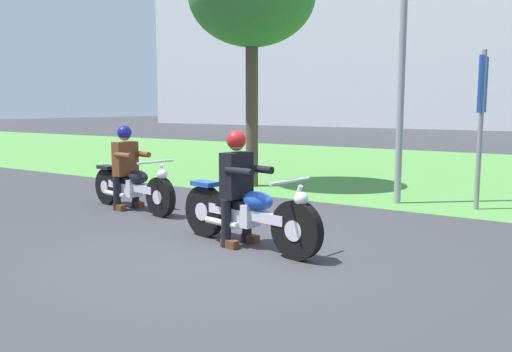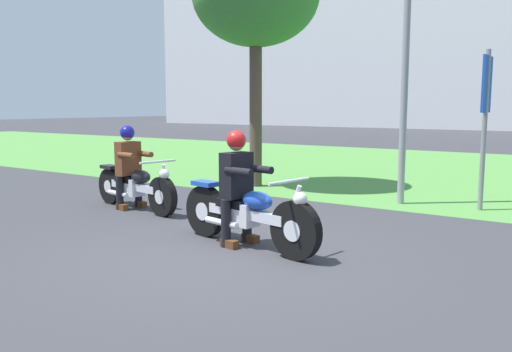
{
  "view_description": "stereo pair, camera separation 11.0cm",
  "coord_description": "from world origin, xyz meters",
  "views": [
    {
      "loc": [
        3.57,
        -4.8,
        1.71
      ],
      "look_at": [
        0.05,
        0.61,
        0.85
      ],
      "focal_mm": 37.19,
      "sensor_mm": 36.0,
      "label": 1
    },
    {
      "loc": [
        3.67,
        -4.74,
        1.71
      ],
      "look_at": [
        0.05,
        0.61,
        0.85
      ],
      "focal_mm": 37.19,
      "sensor_mm": 36.0,
      "label": 2
    }
  ],
  "objects": [
    {
      "name": "motorcycle_lead",
      "position": [
        0.05,
        0.41,
        0.4
      ],
      "size": [
        2.21,
        0.73,
        0.89
      ],
      "rotation": [
        0.0,
        0.0,
        -0.19
      ],
      "color": "black",
      "rests_on": "ground"
    },
    {
      "name": "rider_lead",
      "position": [
        -0.11,
        0.44,
        0.83
      ],
      "size": [
        0.61,
        0.53,
        1.42
      ],
      "rotation": [
        0.0,
        0.0,
        -0.19
      ],
      "color": "black",
      "rests_on": "ground"
    },
    {
      "name": "rider_follow",
      "position": [
        -2.99,
        1.33,
        0.81
      ],
      "size": [
        0.61,
        0.53,
        1.39
      ],
      "rotation": [
        0.0,
        0.0,
        -0.19
      ],
      "color": "black",
      "rests_on": "ground"
    },
    {
      "name": "ground",
      "position": [
        0.0,
        0.0,
        0.0
      ],
      "size": [
        120.0,
        120.0,
        0.0
      ],
      "primitive_type": "plane",
      "color": "#38383D"
    },
    {
      "name": "sign_banner",
      "position": [
        1.92,
        4.44,
        1.72
      ],
      "size": [
        0.08,
        0.6,
        2.6
      ],
      "color": "gray",
      "rests_on": "ground"
    },
    {
      "name": "motorcycle_follow",
      "position": [
        -2.83,
        1.29,
        0.38
      ],
      "size": [
        2.15,
        0.73,
        0.87
      ],
      "rotation": [
        0.0,
        0.0,
        -0.19
      ],
      "color": "black",
      "rests_on": "ground"
    },
    {
      "name": "stadium_facade",
      "position": [
        -4.61,
        38.68,
        6.42
      ],
      "size": [
        58.56,
        8.0,
        12.84
      ],
      "primitive_type": "cube",
      "color": "silver",
      "rests_on": "ground"
    },
    {
      "name": "grass_verge",
      "position": [
        0.0,
        9.61,
        0.0
      ],
      "size": [
        60.0,
        12.0,
        0.01
      ],
      "primitive_type": "cube",
      "color": "#549342",
      "rests_on": "ground"
    }
  ]
}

